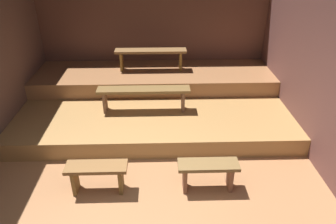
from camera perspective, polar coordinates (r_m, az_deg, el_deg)
name	(u,v)px	position (r m, az deg, el deg)	size (l,w,h in m)	color
ground	(154,137)	(5.64, -2.55, -4.64)	(5.77, 5.25, 0.08)	#A26D46
wall_back	(154,32)	(7.18, -2.63, 14.32)	(5.77, 0.06, 2.52)	brown
wall_right	(308,68)	(5.58, 24.15, 7.37)	(0.06, 5.25, 2.52)	brown
platform_lower	(154,108)	(6.20, -2.53, 0.82)	(4.97, 2.91, 0.31)	#A67843
platform_middle	(154,78)	(6.76, -2.53, 6.26)	(4.97, 1.36, 0.31)	#9E6841
bench_floor_left	(97,172)	(4.41, -12.83, -10.69)	(0.83, 0.28, 0.44)	brown
bench_floor_right	(208,170)	(4.38, 7.30, -10.48)	(0.83, 0.28, 0.44)	brown
bench_lower_center	(144,93)	(5.64, -4.45, 3.53)	(1.66, 0.28, 0.44)	brown
bench_middle_center	(151,54)	(6.67, -3.16, 10.55)	(1.49, 0.28, 0.44)	brown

